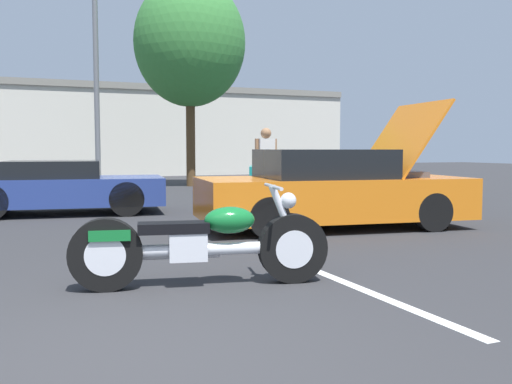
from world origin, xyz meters
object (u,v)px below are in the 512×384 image
object	(u,v)px
tree_background	(190,43)
spectator_by_show_car	(266,161)
parked_car_mid_right_row	(61,188)
show_car_hood_open	(333,190)
light_pole	(99,74)
parked_car_right_row	(321,173)
motorcycle	(201,244)

from	to	relation	value
tree_background	spectator_by_show_car	xyz separation A→B (m)	(-0.69, -8.07, -3.94)
parked_car_mid_right_row	show_car_hood_open	bearing A→B (deg)	-35.55
light_pole	tree_background	distance (m)	3.30
show_car_hood_open	parked_car_mid_right_row	distance (m)	5.64
show_car_hood_open	parked_car_mid_right_row	size ratio (longest dim) A/B	1.11
show_car_hood_open	parked_car_right_row	size ratio (longest dim) A/B	1.01
light_pole	parked_car_mid_right_row	distance (m)	8.76
tree_background	parked_car_right_row	distance (m)	6.94
motorcycle	parked_car_right_row	distance (m)	11.72
motorcycle	spectator_by_show_car	xyz separation A→B (m)	(3.44, 6.19, 0.66)
parked_car_mid_right_row	spectator_by_show_car	xyz separation A→B (m)	(4.21, -0.80, 0.53)
tree_background	motorcycle	distance (m)	15.54
light_pole	parked_car_right_row	size ratio (longest dim) A/B	1.50
show_car_hood_open	spectator_by_show_car	bearing A→B (deg)	95.25
motorcycle	parked_car_mid_right_row	bearing A→B (deg)	108.37
show_car_hood_open	parked_car_mid_right_row	bearing A→B (deg)	144.13
light_pole	tree_background	bearing A→B (deg)	-11.39
motorcycle	light_pole	bearing A→B (deg)	97.84
spectator_by_show_car	show_car_hood_open	bearing A→B (deg)	-92.68
parked_car_mid_right_row	motorcycle	bearing A→B (deg)	-75.47
light_pole	motorcycle	distance (m)	15.30
parked_car_mid_right_row	spectator_by_show_car	world-z (taller)	spectator_by_show_car
tree_background	parked_car_mid_right_row	bearing A→B (deg)	-123.96
tree_background	parked_car_right_row	size ratio (longest dim) A/B	1.56
motorcycle	parked_car_mid_right_row	xyz separation A→B (m)	(-0.77, 6.98, 0.13)
tree_background	motorcycle	xyz separation A→B (m)	(-4.13, -14.26, -4.60)
parked_car_right_row	parked_car_mid_right_row	size ratio (longest dim) A/B	1.10
tree_background	spectator_by_show_car	distance (m)	9.01
tree_background	show_car_hood_open	size ratio (longest dim) A/B	1.55
tree_background	parked_car_mid_right_row	xyz separation A→B (m)	(-4.90, -7.28, -4.47)
tree_background	show_car_hood_open	world-z (taller)	tree_background
spectator_by_show_car	parked_car_mid_right_row	bearing A→B (deg)	169.31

